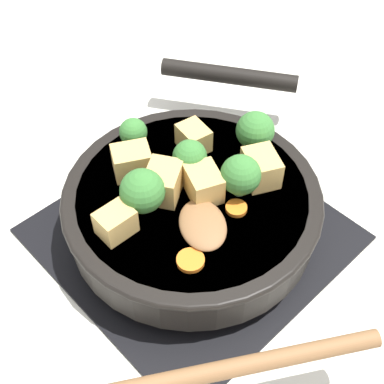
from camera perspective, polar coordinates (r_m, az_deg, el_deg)
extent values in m
plane|color=silver|center=(0.64, 0.00, -4.61)|extent=(2.40, 2.40, 0.00)
cube|color=black|center=(0.64, 0.00, -4.39)|extent=(0.31, 0.31, 0.01)
torus|color=black|center=(0.63, 0.00, -3.50)|extent=(0.24, 0.24, 0.01)
cube|color=black|center=(0.63, 0.00, -3.50)|extent=(0.01, 0.23, 0.01)
cube|color=black|center=(0.63, 0.00, -3.50)|extent=(0.23, 0.01, 0.01)
cylinder|color=black|center=(0.60, 0.00, -1.63)|extent=(0.28, 0.28, 0.05)
cylinder|color=brown|center=(0.60, 0.00, -1.39)|extent=(0.25, 0.25, 0.04)
torus|color=black|center=(0.59, 0.00, -0.26)|extent=(0.29, 0.29, 0.01)
cylinder|color=black|center=(0.76, 3.97, 12.32)|extent=(0.17, 0.13, 0.02)
ellipsoid|color=brown|center=(0.54, 1.15, -3.49)|extent=(0.08, 0.08, 0.01)
cylinder|color=brown|center=(0.47, 5.55, -17.96)|extent=(0.14, 0.21, 0.02)
cube|color=tan|center=(0.54, -8.15, -3.23)|extent=(0.03, 0.04, 0.03)
cube|color=tan|center=(0.62, 0.17, 5.80)|extent=(0.04, 0.03, 0.03)
cube|color=tan|center=(0.57, -3.07, 1.08)|extent=(0.05, 0.06, 0.04)
cube|color=tan|center=(0.57, 1.24, 0.89)|extent=(0.05, 0.05, 0.03)
cube|color=tan|center=(0.59, 7.37, 2.57)|extent=(0.05, 0.05, 0.03)
cube|color=tan|center=(0.60, -6.44, 3.28)|extent=(0.05, 0.05, 0.03)
cylinder|color=#709956|center=(0.58, 5.06, 0.30)|extent=(0.01, 0.01, 0.01)
sphere|color=#387533|center=(0.56, 5.21, 1.83)|extent=(0.04, 0.04, 0.04)
cylinder|color=#709956|center=(0.56, -5.15, -1.50)|extent=(0.01, 0.01, 0.01)
sphere|color=#387533|center=(0.55, -5.31, 0.10)|extent=(0.05, 0.05, 0.05)
cylinder|color=#709956|center=(0.63, -6.04, 5.23)|extent=(0.01, 0.01, 0.01)
sphere|color=#387533|center=(0.62, -6.18, 6.46)|extent=(0.03, 0.03, 0.03)
cylinder|color=#709956|center=(0.60, -0.23, 2.38)|extent=(0.01, 0.01, 0.01)
sphere|color=#387533|center=(0.58, -0.24, 3.77)|extent=(0.04, 0.04, 0.04)
cylinder|color=#709956|center=(0.63, 6.53, 5.04)|extent=(0.01, 0.01, 0.01)
sphere|color=#387533|center=(0.62, 6.71, 6.57)|extent=(0.04, 0.04, 0.04)
cylinder|color=orange|center=(0.52, -0.16, -7.31)|extent=(0.03, 0.03, 0.01)
cylinder|color=orange|center=(0.57, 4.74, -1.73)|extent=(0.02, 0.02, 0.01)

